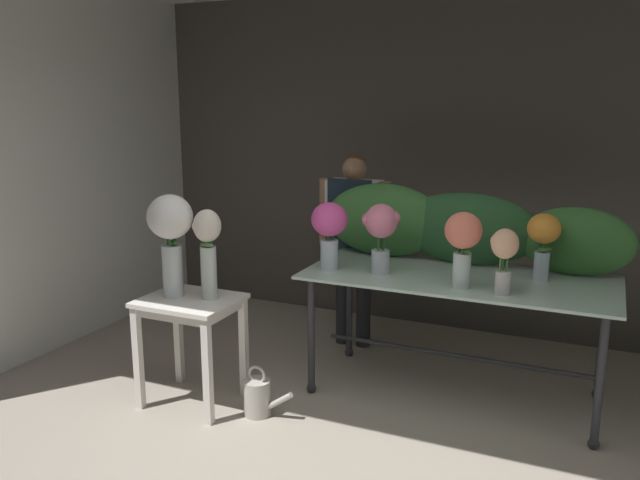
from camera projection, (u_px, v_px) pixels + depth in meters
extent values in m
plane|color=#9E9384|center=(373.00, 393.00, 4.62)|extent=(7.13, 7.13, 0.00)
cube|color=#4C4742|center=(437.00, 164.00, 5.74)|extent=(5.48, 0.12, 2.94)
cube|color=silver|center=(63.00, 168.00, 5.39)|extent=(0.12, 3.36, 2.94)
cube|color=#B5D3C1|center=(458.00, 278.00, 4.40)|extent=(2.06, 0.93, 0.02)
cylinder|color=#2D2D33|center=(311.00, 336.00, 4.54)|extent=(0.05, 0.05, 0.85)
sphere|color=#2D2D33|center=(311.00, 388.00, 4.62)|extent=(0.07, 0.07, 0.07)
cylinder|color=#2D2D33|center=(600.00, 382.00, 3.80)|extent=(0.05, 0.05, 0.85)
sphere|color=#2D2D33|center=(594.00, 444.00, 3.88)|extent=(0.07, 0.07, 0.07)
cylinder|color=#2D2D33|center=(349.00, 306.00, 5.18)|extent=(0.05, 0.05, 0.85)
sphere|color=#2D2D33|center=(349.00, 352.00, 5.27)|extent=(0.07, 0.07, 0.07)
cylinder|color=#2D2D33|center=(602.00, 340.00, 4.45)|extent=(0.05, 0.05, 0.85)
sphere|color=#2D2D33|center=(597.00, 394.00, 4.53)|extent=(0.07, 0.07, 0.07)
cylinder|color=#2D2D33|center=(454.00, 355.00, 4.52)|extent=(1.86, 0.03, 0.03)
cube|color=silver|center=(190.00, 300.00, 4.33)|extent=(0.63, 0.53, 0.03)
cube|color=silver|center=(190.00, 307.00, 4.34)|extent=(0.57, 0.47, 0.06)
cube|color=silver|center=(138.00, 358.00, 4.32)|extent=(0.05, 0.05, 0.71)
cube|color=silver|center=(208.00, 372.00, 4.10)|extent=(0.05, 0.05, 0.71)
cube|color=silver|center=(178.00, 336.00, 4.72)|extent=(0.05, 0.05, 0.71)
cube|color=silver|center=(244.00, 347.00, 4.50)|extent=(0.05, 0.05, 0.71)
cylinder|color=#232328|center=(343.00, 294.00, 5.47)|extent=(0.12, 0.12, 0.86)
cylinder|color=#232328|center=(364.00, 297.00, 5.40)|extent=(0.12, 0.12, 0.86)
cube|color=silver|center=(354.00, 213.00, 5.28)|extent=(0.43, 0.22, 0.54)
cube|color=#192833|center=(349.00, 220.00, 5.19)|extent=(0.37, 0.02, 0.66)
cylinder|color=#936B4C|center=(325.00, 212.00, 5.39)|extent=(0.09, 0.09, 0.55)
cylinder|color=#936B4C|center=(385.00, 216.00, 5.18)|extent=(0.09, 0.09, 0.55)
sphere|color=#936B4C|center=(355.00, 169.00, 5.21)|extent=(0.20, 0.20, 0.20)
ellipsoid|color=brown|center=(356.00, 161.00, 5.21)|extent=(0.15, 0.15, 0.09)
ellipsoid|color=#387033|center=(384.00, 220.00, 4.90)|extent=(0.92, 0.27, 0.55)
ellipsoid|color=#28562D|center=(467.00, 229.00, 4.65)|extent=(1.02, 0.23, 0.52)
ellipsoid|color=#387033|center=(577.00, 241.00, 4.37)|extent=(0.76, 0.22, 0.47)
cylinder|color=silver|center=(329.00, 255.00, 4.54)|extent=(0.13, 0.13, 0.21)
cylinder|color=#9EBCB2|center=(329.00, 263.00, 4.55)|extent=(0.12, 0.12, 0.09)
cylinder|color=#387033|center=(333.00, 249.00, 4.52)|extent=(0.01, 0.01, 0.28)
cylinder|color=#387033|center=(331.00, 248.00, 4.55)|extent=(0.01, 0.01, 0.28)
cylinder|color=#387033|center=(326.00, 249.00, 4.53)|extent=(0.01, 0.01, 0.28)
cylinder|color=#387033|center=(328.00, 250.00, 4.50)|extent=(0.01, 0.01, 0.28)
ellipsoid|color=#E54C9E|center=(329.00, 219.00, 4.48)|extent=(0.25, 0.25, 0.23)
sphere|color=#E54C9E|center=(318.00, 221.00, 4.49)|extent=(0.07, 0.07, 0.07)
sphere|color=#E54C9E|center=(339.00, 219.00, 4.44)|extent=(0.11, 0.11, 0.11)
cylinder|color=silver|center=(380.00, 262.00, 4.45)|extent=(0.13, 0.13, 0.16)
cylinder|color=#9EBCB2|center=(380.00, 268.00, 4.46)|extent=(0.12, 0.12, 0.07)
cylinder|color=#2D6028|center=(384.00, 252.00, 4.42)|extent=(0.01, 0.01, 0.29)
cylinder|color=#2D6028|center=(382.00, 251.00, 4.46)|extent=(0.01, 0.01, 0.29)
cylinder|color=#2D6028|center=(377.00, 251.00, 4.43)|extent=(0.01, 0.01, 0.29)
cylinder|color=#2D6028|center=(378.00, 253.00, 4.41)|extent=(0.01, 0.01, 0.29)
ellipsoid|color=pink|center=(381.00, 221.00, 4.38)|extent=(0.22, 0.22, 0.23)
sphere|color=pink|center=(369.00, 220.00, 4.39)|extent=(0.10, 0.10, 0.10)
sphere|color=pink|center=(393.00, 218.00, 4.37)|extent=(0.10, 0.10, 0.10)
cylinder|color=silver|center=(503.00, 283.00, 3.98)|extent=(0.09, 0.09, 0.15)
cylinder|color=#9EBCB2|center=(502.00, 289.00, 3.99)|extent=(0.09, 0.09, 0.06)
cylinder|color=#477F3D|center=(506.00, 273.00, 3.96)|extent=(0.01, 0.01, 0.25)
cylinder|color=#477F3D|center=(503.00, 272.00, 3.98)|extent=(0.01, 0.01, 0.25)
cylinder|color=#477F3D|center=(500.00, 273.00, 3.96)|extent=(0.01, 0.01, 0.25)
ellipsoid|color=#F4B78E|center=(505.00, 244.00, 3.93)|extent=(0.17, 0.17, 0.19)
sphere|color=#F4B78E|center=(497.00, 241.00, 3.94)|extent=(0.08, 0.08, 0.08)
cylinder|color=silver|center=(462.00, 271.00, 4.11)|extent=(0.11, 0.11, 0.23)
cylinder|color=#9EBCB2|center=(461.00, 280.00, 4.12)|extent=(0.10, 0.10, 0.09)
cylinder|color=#477F3D|center=(466.00, 264.00, 4.08)|extent=(0.01, 0.01, 0.29)
cylinder|color=#477F3D|center=(463.00, 263.00, 4.12)|extent=(0.01, 0.01, 0.29)
cylinder|color=#477F3D|center=(458.00, 263.00, 4.11)|extent=(0.01, 0.01, 0.29)
cylinder|color=#477F3D|center=(462.00, 265.00, 4.07)|extent=(0.01, 0.01, 0.29)
ellipsoid|color=#EF7A60|center=(463.00, 230.00, 4.05)|extent=(0.23, 0.23, 0.23)
sphere|color=#EF7A60|center=(453.00, 227.00, 4.08)|extent=(0.08, 0.08, 0.08)
ellipsoid|color=#2D6028|center=(466.00, 252.00, 4.04)|extent=(0.10, 0.10, 0.03)
cylinder|color=silver|center=(541.00, 266.00, 4.28)|extent=(0.10, 0.10, 0.19)
cylinder|color=#9EBCB2|center=(541.00, 274.00, 4.29)|extent=(0.09, 0.09, 0.08)
cylinder|color=#387033|center=(544.00, 259.00, 4.25)|extent=(0.01, 0.01, 0.28)
cylinder|color=#387033|center=(541.00, 258.00, 4.28)|extent=(0.01, 0.01, 0.28)
cylinder|color=#387033|center=(539.00, 258.00, 4.27)|extent=(0.01, 0.01, 0.28)
cylinder|color=#387033|center=(542.00, 259.00, 4.24)|extent=(0.01, 0.01, 0.28)
ellipsoid|color=orange|center=(544.00, 229.00, 4.22)|extent=(0.21, 0.21, 0.20)
sphere|color=orange|center=(534.00, 225.00, 4.22)|extent=(0.07, 0.07, 0.07)
ellipsoid|color=#477F3D|center=(545.00, 250.00, 4.24)|extent=(0.10, 0.09, 0.03)
cylinder|color=silver|center=(173.00, 271.00, 4.34)|extent=(0.14, 0.14, 0.35)
cylinder|color=#9EBCB2|center=(173.00, 285.00, 4.36)|extent=(0.12, 0.12, 0.15)
cylinder|color=#477F3D|center=(176.00, 263.00, 4.32)|extent=(0.01, 0.01, 0.44)
cylinder|color=#477F3D|center=(174.00, 261.00, 4.36)|extent=(0.01, 0.01, 0.44)
cylinder|color=#477F3D|center=(169.00, 262.00, 4.35)|extent=(0.01, 0.01, 0.44)
cylinder|color=#477F3D|center=(170.00, 264.00, 4.30)|extent=(0.01, 0.01, 0.44)
ellipsoid|color=white|center=(170.00, 217.00, 4.26)|extent=(0.30, 0.30, 0.29)
sphere|color=white|center=(154.00, 213.00, 4.30)|extent=(0.08, 0.08, 0.08)
sphere|color=white|center=(186.00, 213.00, 4.24)|extent=(0.08, 0.08, 0.08)
ellipsoid|color=#387033|center=(174.00, 243.00, 4.29)|extent=(0.11, 0.08, 0.03)
cylinder|color=silver|center=(209.00, 273.00, 4.29)|extent=(0.11, 0.11, 0.35)
cylinder|color=#9EBCB2|center=(209.00, 287.00, 4.31)|extent=(0.10, 0.10, 0.15)
cylinder|color=#28562D|center=(212.00, 267.00, 4.27)|extent=(0.01, 0.01, 0.42)
cylinder|color=#28562D|center=(210.00, 266.00, 4.29)|extent=(0.01, 0.01, 0.42)
cylinder|color=#28562D|center=(206.00, 266.00, 4.29)|extent=(0.01, 0.01, 0.42)
cylinder|color=#28562D|center=(207.00, 267.00, 4.26)|extent=(0.01, 0.01, 0.42)
ellipsoid|color=silver|center=(207.00, 226.00, 4.22)|extent=(0.18, 0.18, 0.22)
sphere|color=silver|center=(199.00, 226.00, 4.25)|extent=(0.09, 0.09, 0.09)
ellipsoid|color=#477F3D|center=(207.00, 245.00, 4.21)|extent=(0.10, 0.04, 0.03)
cylinder|color=#B7B2A8|center=(257.00, 397.00, 4.28)|extent=(0.18, 0.18, 0.24)
cylinder|color=#B7B2A8|center=(280.00, 401.00, 4.21)|extent=(0.18, 0.04, 0.14)
torus|color=#B7B2A8|center=(257.00, 375.00, 4.24)|extent=(0.13, 0.02, 0.13)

